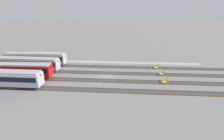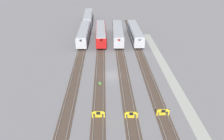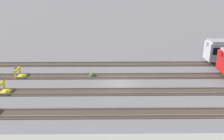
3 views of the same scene
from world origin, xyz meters
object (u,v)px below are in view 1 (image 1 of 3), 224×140
(subway_car_front_row_leftmost, at_px, (0,78))
(subway_car_front_row_centre, at_px, (14,70))
(bumper_stop_near_inner_track, at_px, (162,73))
(bumper_stop_nearest_track, at_px, (157,66))
(subway_car_front_row_rightmost, at_px, (26,64))
(subway_car_front_row_right_inner, at_px, (35,58))
(weed_clump, at_px, (122,80))
(bumper_stop_middle_track, at_px, (165,80))

(subway_car_front_row_leftmost, relative_size, subway_car_front_row_centre, 1.00)
(subway_car_front_row_centre, xyz_separation_m, bumper_stop_near_inner_track, (-35.94, -5.08, -1.53))
(bumper_stop_nearest_track, bearing_deg, subway_car_front_row_rightmost, 8.15)
(subway_car_front_row_right_inner, relative_size, bumper_stop_nearest_track, 9.01)
(subway_car_front_row_right_inner, xyz_separation_m, weed_clump, (-25.95, 10.06, -1.80))
(weed_clump, bearing_deg, subway_car_front_row_rightmost, -10.79)
(subway_car_front_row_centre, distance_m, bumper_stop_middle_track, 35.68)
(subway_car_front_row_centre, height_order, subway_car_front_row_right_inner, same)
(subway_car_front_row_centre, relative_size, bumper_stop_nearest_track, 9.03)
(subway_car_front_row_rightmost, xyz_separation_m, bumper_stop_nearest_track, (-35.46, -5.08, -1.53))
(subway_car_front_row_rightmost, xyz_separation_m, bumper_stop_middle_track, (-35.65, 4.99, -1.53))
(subway_car_front_row_leftmost, bearing_deg, subway_car_front_row_rightmost, -90.00)
(subway_car_front_row_rightmost, distance_m, bumper_stop_near_inner_track, 35.97)
(subway_car_front_row_centre, bearing_deg, bumper_stop_near_inner_track, -171.95)
(subway_car_front_row_right_inner, relative_size, weed_clump, 19.60)
(bumper_stop_near_inner_track, bearing_deg, bumper_stop_nearest_track, -84.51)
(subway_car_front_row_rightmost, bearing_deg, weed_clump, 169.21)
(weed_clump, bearing_deg, bumper_stop_nearest_track, -133.51)
(bumper_stop_nearest_track, xyz_separation_m, weed_clump, (9.51, 10.02, -0.27))
(bumper_stop_near_inner_track, bearing_deg, weed_clump, 26.56)
(subway_car_front_row_leftmost, xyz_separation_m, bumper_stop_nearest_track, (-35.46, -15.08, -1.53))
(bumper_stop_nearest_track, bearing_deg, subway_car_front_row_leftmost, 23.04)
(subway_car_front_row_leftmost, height_order, bumper_stop_near_inner_track, subway_car_front_row_leftmost)
(bumper_stop_near_inner_track, height_order, bumper_stop_middle_track, same)
(bumper_stop_near_inner_track, bearing_deg, subway_car_front_row_right_inner, -8.02)
(subway_car_front_row_rightmost, height_order, bumper_stop_nearest_track, subway_car_front_row_rightmost)
(subway_car_front_row_leftmost, height_order, bumper_stop_nearest_track, subway_car_front_row_leftmost)
(subway_car_front_row_right_inner, height_order, bumper_stop_middle_track, subway_car_front_row_right_inner)
(subway_car_front_row_right_inner, bearing_deg, bumper_stop_middle_track, 164.17)
(subway_car_front_row_leftmost, xyz_separation_m, subway_car_front_row_centre, (0.00, -4.97, 0.00))
(subway_car_front_row_leftmost, height_order, subway_car_front_row_rightmost, same)
(bumper_stop_nearest_track, xyz_separation_m, bumper_stop_near_inner_track, (-0.48, 5.03, 0.00))
(bumper_stop_near_inner_track, relative_size, weed_clump, 2.18)
(subway_car_front_row_rightmost, distance_m, weed_clump, 26.47)
(subway_car_front_row_rightmost, relative_size, bumper_stop_near_inner_track, 8.99)
(subway_car_front_row_centre, xyz_separation_m, bumper_stop_middle_track, (-35.65, -0.04, -1.53))
(bumper_stop_near_inner_track, bearing_deg, subway_car_front_row_leftmost, 15.63)
(subway_car_front_row_rightmost, relative_size, weed_clump, 19.62)
(subway_car_front_row_rightmost, bearing_deg, subway_car_front_row_leftmost, 90.00)
(subway_car_front_row_leftmost, distance_m, subway_car_front_row_right_inner, 15.12)
(subway_car_front_row_centre, height_order, subway_car_front_row_rightmost, same)
(subway_car_front_row_right_inner, distance_m, bumper_stop_nearest_track, 35.49)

